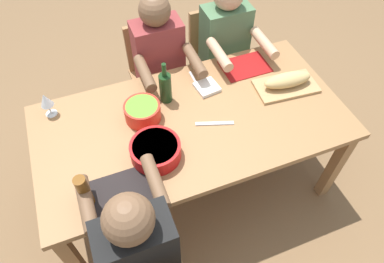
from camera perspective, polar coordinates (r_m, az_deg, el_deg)
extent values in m
plane|color=brown|center=(2.72, 0.00, -8.28)|extent=(8.00, 8.00, 0.00)
cube|color=#9E7044|center=(2.13, 0.00, 1.52)|extent=(1.88, 0.96, 0.04)
cube|color=#9E7044|center=(2.21, -18.67, -19.21)|extent=(0.07, 0.07, 0.70)
cube|color=#9E7044|center=(2.58, 22.25, -5.16)|extent=(0.07, 0.07, 0.70)
cube|color=#9E7044|center=(2.65, -21.50, -2.51)|extent=(0.07, 0.07, 0.70)
cube|color=#9E7044|center=(2.96, 13.15, 7.36)|extent=(0.07, 0.07, 0.70)
cube|color=#9E7044|center=(2.27, -3.36, -19.55)|extent=(0.04, 0.04, 0.42)
cylinder|color=#2D2D38|center=(2.27, -10.19, -20.24)|extent=(0.11, 0.11, 0.45)
cylinder|color=#2D2D38|center=(2.27, -6.09, -19.04)|extent=(0.11, 0.11, 0.45)
cube|color=black|center=(1.74, -8.52, -19.00)|extent=(0.34, 0.20, 0.55)
cylinder|color=brown|center=(1.76, -16.83, -11.22)|extent=(0.07, 0.30, 0.07)
cylinder|color=brown|center=(1.76, -6.04, -8.07)|extent=(0.07, 0.30, 0.07)
sphere|color=brown|center=(1.40, -10.32, -13.88)|extent=(0.21, 0.21, 0.21)
cube|color=#9E7044|center=(2.81, -5.35, 8.28)|extent=(0.40, 0.40, 0.03)
cube|color=#9E7044|center=(2.81, -6.84, 13.79)|extent=(0.38, 0.04, 0.40)
cube|color=#9E7044|center=(2.89, -0.79, 3.74)|extent=(0.04, 0.04, 0.42)
cube|color=#9E7044|center=(2.83, -7.24, 1.88)|extent=(0.04, 0.04, 0.42)
cube|color=#9E7044|center=(3.12, -3.01, 8.05)|extent=(0.04, 0.04, 0.42)
cube|color=#9E7044|center=(3.06, -9.06, 6.39)|extent=(0.04, 0.04, 0.42)
cylinder|color=#2D2D38|center=(2.83, -2.14, 2.73)|extent=(0.11, 0.11, 0.45)
cylinder|color=#2D2D38|center=(2.80, -5.22, 1.83)|extent=(0.11, 0.11, 0.45)
cube|color=maroon|center=(2.58, -5.41, 12.10)|extent=(0.34, 0.20, 0.55)
cylinder|color=brown|center=(2.35, 0.45, 11.49)|extent=(0.07, 0.30, 0.07)
cylinder|color=brown|center=(2.27, -7.67, 9.41)|extent=(0.07, 0.30, 0.07)
sphere|color=brown|center=(2.36, -6.11, 19.03)|extent=(0.21, 0.21, 0.21)
cube|color=#9E7044|center=(2.95, 4.40, 10.77)|extent=(0.40, 0.40, 0.03)
cube|color=#9E7044|center=(2.95, 3.17, 16.08)|extent=(0.38, 0.04, 0.40)
cube|color=#9E7044|center=(3.05, 8.38, 6.29)|extent=(0.04, 0.04, 0.42)
cube|color=#9E7044|center=(2.94, 2.45, 4.66)|extent=(0.04, 0.04, 0.42)
cube|color=#9E7044|center=(3.27, 5.70, 10.27)|extent=(0.04, 0.04, 0.42)
cube|color=#9E7044|center=(3.16, 0.04, 8.85)|extent=(0.04, 0.04, 0.42)
cylinder|color=#2D2D38|center=(2.98, 7.28, 5.40)|extent=(0.11, 0.11, 0.45)
cylinder|color=#2D2D38|center=(2.93, 4.47, 4.62)|extent=(0.11, 0.11, 0.45)
cube|color=#4C724C|center=(2.73, 5.30, 14.58)|extent=(0.34, 0.20, 0.55)
cylinder|color=tan|center=(2.54, 11.70, 13.96)|extent=(0.07, 0.30, 0.07)
cylinder|color=tan|center=(2.40, 4.47, 12.44)|extent=(0.07, 0.30, 0.07)
cylinder|color=red|center=(2.11, -8.05, 3.19)|extent=(0.22, 0.22, 0.11)
cylinder|color=#669E33|center=(2.08, -8.16, 3.83)|extent=(0.19, 0.19, 0.04)
cylinder|color=red|center=(1.93, -5.95, -3.09)|extent=(0.28, 0.28, 0.10)
cylinder|color=beige|center=(1.91, -6.03, -2.55)|extent=(0.25, 0.25, 0.03)
cube|color=tan|center=(2.38, 15.02, 7.13)|extent=(0.42, 0.25, 0.02)
ellipsoid|color=tan|center=(2.35, 15.30, 8.08)|extent=(0.33, 0.14, 0.09)
cylinder|color=#193819|center=(2.17, -4.33, 7.06)|extent=(0.08, 0.08, 0.20)
cylinder|color=#193819|center=(2.07, -4.57, 9.93)|extent=(0.03, 0.03, 0.09)
cylinder|color=brown|center=(1.79, -17.11, -9.31)|extent=(0.06, 0.06, 0.22)
cylinder|color=silver|center=(2.31, -21.86, 2.73)|extent=(0.07, 0.07, 0.01)
cylinder|color=silver|center=(2.29, -22.16, 3.39)|extent=(0.01, 0.01, 0.07)
cone|color=silver|center=(2.23, -22.77, 4.76)|extent=(0.08, 0.08, 0.08)
cube|color=black|center=(1.87, -11.44, -9.45)|extent=(0.32, 0.23, 0.01)
cube|color=silver|center=(2.36, 0.38, 8.40)|extent=(0.02, 0.17, 0.01)
cube|color=maroon|center=(2.48, 8.63, 10.43)|extent=(0.32, 0.23, 0.01)
cube|color=silver|center=(2.10, 3.70, 1.33)|extent=(0.23, 0.10, 0.01)
cube|color=white|center=(2.30, 2.44, 7.21)|extent=(0.16, 0.16, 0.02)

